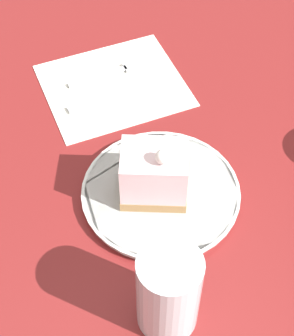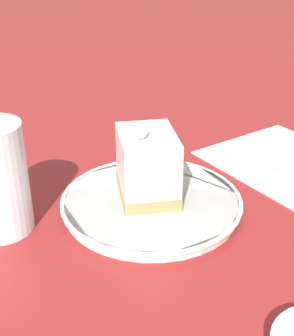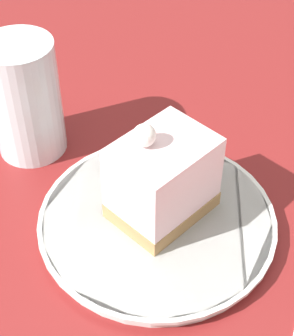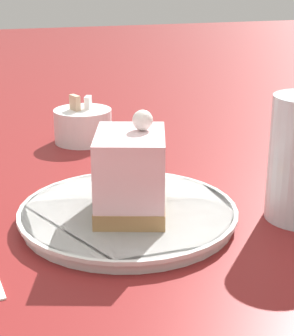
{
  "view_description": "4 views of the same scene",
  "coord_description": "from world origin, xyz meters",
  "px_view_note": "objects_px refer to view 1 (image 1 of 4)",
  "views": [
    {
      "loc": [
        0.41,
        -0.13,
        0.65
      ],
      "look_at": [
        -0.04,
        0.01,
        0.05
      ],
      "focal_mm": 60.0,
      "sensor_mm": 36.0,
      "label": 1
    },
    {
      "loc": [
        0.22,
        0.46,
        0.31
      ],
      "look_at": [
        -0.02,
        0.02,
        0.05
      ],
      "focal_mm": 50.0,
      "sensor_mm": 36.0,
      "label": 2
    },
    {
      "loc": [
        -0.17,
        0.35,
        0.41
      ],
      "look_at": [
        -0.01,
        0.03,
        0.07
      ],
      "focal_mm": 60.0,
      "sensor_mm": 36.0,
      "label": 3
    },
    {
      "loc": [
        -0.17,
        -0.48,
        0.25
      ],
      "look_at": [
        -0.01,
        0.01,
        0.06
      ],
      "focal_mm": 60.0,
      "sensor_mm": 36.0,
      "label": 4
    }
  ],
  "objects_px": {
    "fork": "(116,71)",
    "drinking_glass": "(168,292)",
    "knife": "(110,97)",
    "plate": "(161,193)",
    "cake_slice": "(154,174)"
  },
  "relations": [
    {
      "from": "fork",
      "to": "drinking_glass",
      "type": "distance_m",
      "value": 0.45
    },
    {
      "from": "drinking_glass",
      "to": "knife",
      "type": "bearing_deg",
      "value": 175.96
    },
    {
      "from": "plate",
      "to": "drinking_glass",
      "type": "distance_m",
      "value": 0.19
    },
    {
      "from": "cake_slice",
      "to": "knife",
      "type": "height_order",
      "value": "cake_slice"
    },
    {
      "from": "knife",
      "to": "drinking_glass",
      "type": "relative_size",
      "value": 1.39
    },
    {
      "from": "cake_slice",
      "to": "fork",
      "type": "distance_m",
      "value": 0.27
    },
    {
      "from": "cake_slice",
      "to": "drinking_glass",
      "type": "bearing_deg",
      "value": 6.93
    },
    {
      "from": "plate",
      "to": "drinking_glass",
      "type": "height_order",
      "value": "drinking_glass"
    },
    {
      "from": "cake_slice",
      "to": "drinking_glass",
      "type": "relative_size",
      "value": 0.83
    },
    {
      "from": "knife",
      "to": "drinking_glass",
      "type": "distance_m",
      "value": 0.39
    },
    {
      "from": "plate",
      "to": "knife",
      "type": "height_order",
      "value": "plate"
    },
    {
      "from": "fork",
      "to": "drinking_glass",
      "type": "height_order",
      "value": "drinking_glass"
    },
    {
      "from": "plate",
      "to": "cake_slice",
      "type": "distance_m",
      "value": 0.05
    },
    {
      "from": "fork",
      "to": "knife",
      "type": "height_order",
      "value": "same"
    },
    {
      "from": "plate",
      "to": "cake_slice",
      "type": "xyz_separation_m",
      "value": [
        0.0,
        -0.01,
        0.05
      ]
    }
  ]
}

